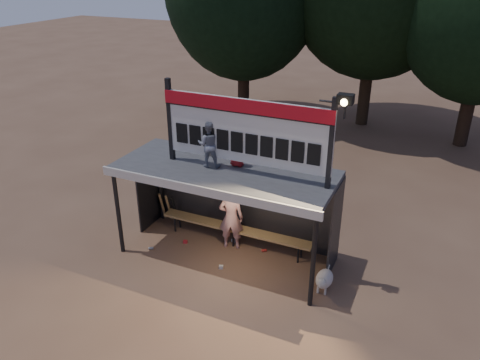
# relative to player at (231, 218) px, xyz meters

# --- Properties ---
(ground) EXTENTS (80.00, 80.00, 0.00)m
(ground) POSITION_rel_player_xyz_m (0.03, -0.39, -0.83)
(ground) COLOR brown
(ground) RESTS_ON ground
(player) EXTENTS (0.69, 0.55, 1.67)m
(player) POSITION_rel_player_xyz_m (0.00, 0.00, 0.00)
(player) COLOR silver
(player) RESTS_ON ground
(child_a) EXTENTS (0.61, 0.54, 1.06)m
(child_a) POSITION_rel_player_xyz_m (-0.32, -0.41, 2.02)
(child_a) COLOR gray
(child_a) RESTS_ON dugout_shelter
(child_b) EXTENTS (0.44, 0.31, 0.86)m
(child_b) POSITION_rel_player_xyz_m (0.24, -0.13, 1.92)
(child_b) COLOR maroon
(child_b) RESTS_ON dugout_shelter
(dugout_shelter) EXTENTS (5.10, 2.08, 2.32)m
(dugout_shelter) POSITION_rel_player_xyz_m (0.03, -0.15, 1.01)
(dugout_shelter) COLOR #3D3D3F
(dugout_shelter) RESTS_ON ground
(scoreboard_assembly) EXTENTS (4.10, 0.27, 1.99)m
(scoreboard_assembly) POSITION_rel_player_xyz_m (0.59, -0.40, 2.49)
(scoreboard_assembly) COLOR black
(scoreboard_assembly) RESTS_ON dugout_shelter
(bench) EXTENTS (4.00, 0.35, 0.48)m
(bench) POSITION_rel_player_xyz_m (0.03, 0.16, -0.40)
(bench) COLOR #987747
(bench) RESTS_ON ground
(dog) EXTENTS (0.36, 0.81, 0.49)m
(dog) POSITION_rel_player_xyz_m (2.56, -0.70, -0.55)
(dog) COLOR beige
(dog) RESTS_ON ground
(bats) EXTENTS (0.49, 0.33, 0.84)m
(bats) POSITION_rel_player_xyz_m (-2.09, 0.43, -0.40)
(bats) COLOR olive
(bats) RESTS_ON ground
(litter) EXTENTS (2.74, 1.27, 0.08)m
(litter) POSITION_rel_player_xyz_m (-0.39, -0.38, -0.80)
(litter) COLOR #B21E23
(litter) RESTS_ON ground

